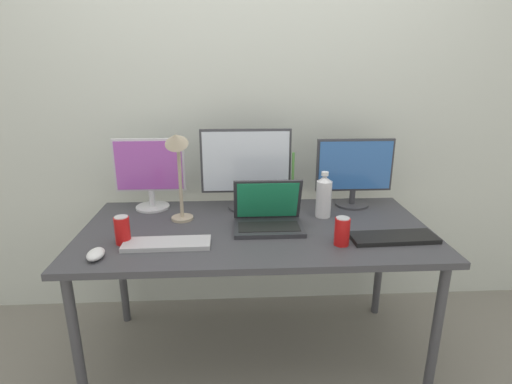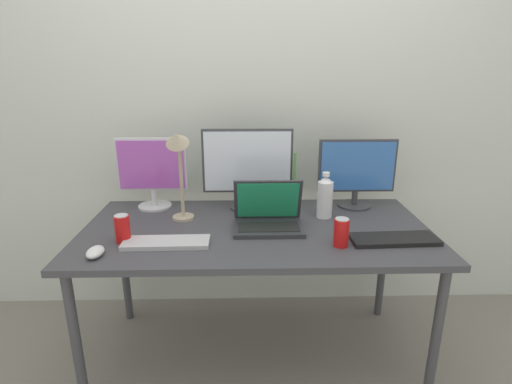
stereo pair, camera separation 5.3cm
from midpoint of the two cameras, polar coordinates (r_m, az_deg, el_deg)
The scene contains 15 objects.
ground_plane at distance 2.32m, azimuth -0.70°, elevation -22.17°, with size 16.00×16.00×0.00m, color gray.
wall_back at distance 2.38m, azimuth -1.44°, elevation 13.11°, with size 7.00×0.08×2.60m, color silver.
work_desk at distance 1.96m, azimuth -0.78°, elevation -6.67°, with size 1.66×0.82×0.74m.
monitor_left at distance 2.21m, azimuth -15.60°, elevation 2.84°, with size 0.37×0.18×0.38m.
monitor_center at distance 2.13m, azimuth -2.16°, elevation 3.67°, with size 0.48×0.20×0.43m.
monitor_right at distance 2.23m, azimuth 13.22°, elevation 3.04°, with size 0.42×0.18×0.38m.
laptop_silver at distance 1.92m, azimuth 0.96°, elevation -3.55°, with size 0.33×0.23×0.23m.
keyboard_main at distance 1.90m, azimuth 18.30°, elevation -6.20°, with size 0.38×0.14×0.02m, color black.
keyboard_aux at distance 1.79m, azimuth -13.44°, elevation -7.20°, with size 0.38×0.13×0.02m, color #B2B2B7.
mouse_by_keyboard at distance 1.77m, azimuth -22.74°, elevation -8.20°, with size 0.07×0.11×0.04m, color silver.
water_bottle at distance 2.06m, azimuth 8.94°, elevation -0.61°, with size 0.08×0.08×0.24m.
soda_can_near_keyboard at distance 1.77m, azimuth 11.36°, elevation -5.53°, with size 0.07×0.07×0.13m.
soda_can_by_laptop at distance 1.85m, azimuth -19.33°, elevation -5.17°, with size 0.07×0.07×0.13m.
bamboo_vase at distance 2.17m, azimuth 4.50°, elevation -0.63°, with size 0.06×0.06×0.31m.
desk_lamp at distance 1.94m, azimuth -11.91°, elevation 4.72°, with size 0.11×0.18×0.48m.
Camera 1 is at (-0.10, -1.78, 1.49)m, focal length 28.00 mm.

